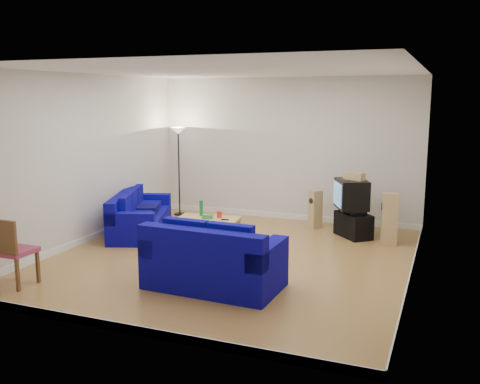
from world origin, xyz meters
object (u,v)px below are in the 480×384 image
at_px(sofa_loveseat, 212,264).
at_px(coffee_table, 209,220).
at_px(sofa_three_seat, 138,219).
at_px(tv_stand, 353,225).
at_px(television, 351,194).

height_order(sofa_loveseat, coffee_table, sofa_loveseat).
height_order(sofa_three_seat, coffee_table, sofa_three_seat).
xyz_separation_m(sofa_three_seat, sofa_loveseat, (2.75, -2.34, 0.06)).
xyz_separation_m(sofa_loveseat, coffee_table, (-1.20, 2.45, 0.02)).
relative_size(sofa_three_seat, sofa_loveseat, 1.18).
bearing_deg(sofa_loveseat, tv_stand, 71.30).
height_order(coffee_table, television, television).
distance_m(tv_stand, television, 0.63).
bearing_deg(coffee_table, tv_stand, 25.31).
distance_m(sofa_three_seat, sofa_loveseat, 3.61).
xyz_separation_m(sofa_three_seat, coffee_table, (1.55, 0.10, 0.07)).
bearing_deg(tv_stand, coffee_table, -107.28).
bearing_deg(sofa_loveseat, television, 72.22).
distance_m(sofa_loveseat, tv_stand, 3.95).
height_order(coffee_table, tv_stand, tv_stand).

